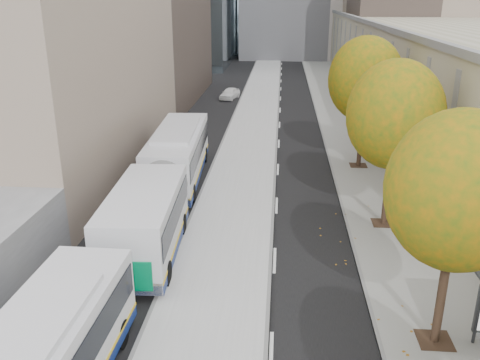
# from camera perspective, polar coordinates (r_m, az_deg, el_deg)

# --- Properties ---
(bus_platform) EXTENTS (4.25, 150.00, 0.15)m
(bus_platform) POSITION_cam_1_polar(r_m,az_deg,el_deg) (37.66, 0.97, 3.85)
(bus_platform) COLOR #ACACAC
(bus_platform) RESTS_ON ground
(sidewalk) EXTENTS (4.75, 150.00, 0.08)m
(sidewalk) POSITION_cam_1_polar(r_m,az_deg,el_deg) (38.03, 13.11, 3.42)
(sidewalk) COLOR gray
(sidewalk) RESTS_ON ground
(building_tan) EXTENTS (18.00, 92.00, 8.00)m
(building_tan) POSITION_cam_1_polar(r_m,az_deg,el_deg) (67.62, 19.82, 13.32)
(building_tan) COLOR gray
(building_tan) RESTS_ON ground
(tree_c) EXTENTS (4.20, 4.20, 7.28)m
(tree_c) POSITION_cam_1_polar(r_m,az_deg,el_deg) (15.93, 23.27, -1.18)
(tree_c) COLOR black
(tree_c) RESTS_ON sidewalk
(tree_d) EXTENTS (4.40, 4.40, 7.60)m
(tree_d) POSITION_cam_1_polar(r_m,az_deg,el_deg) (24.21, 17.00, 6.99)
(tree_d) COLOR black
(tree_d) RESTS_ON sidewalk
(tree_e) EXTENTS (4.60, 4.60, 7.92)m
(tree_e) POSITION_cam_1_polar(r_m,az_deg,el_deg) (32.87, 13.91, 10.91)
(tree_e) COLOR black
(tree_e) RESTS_ON sidewalk
(bus_far) EXTENTS (3.60, 18.31, 3.03)m
(bus_far) POSITION_cam_1_polar(r_m,az_deg,el_deg) (26.72, -8.21, 0.34)
(bus_far) COLOR silver
(bus_far) RESTS_ON ground
(distant_car) EXTENTS (2.23, 3.76, 1.20)m
(distant_car) POSITION_cam_1_polar(r_m,az_deg,el_deg) (55.61, -1.15, 9.70)
(distant_car) COLOR white
(distant_car) RESTS_ON ground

